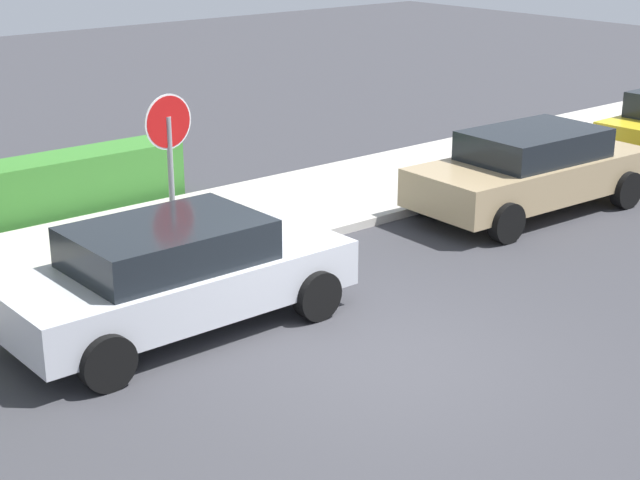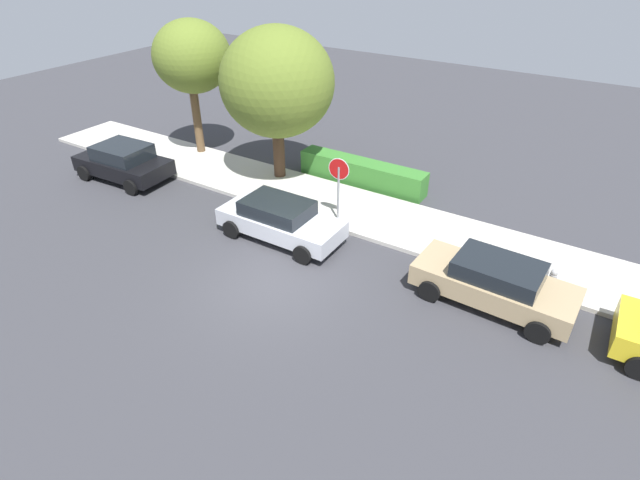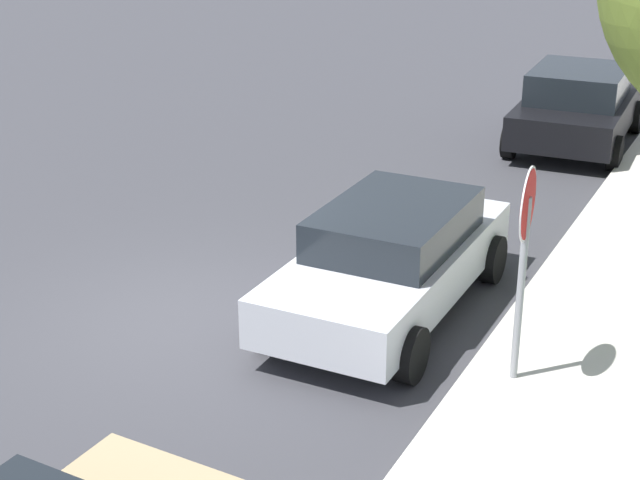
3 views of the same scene
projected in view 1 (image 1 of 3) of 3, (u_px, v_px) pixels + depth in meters
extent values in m
plane|color=#38383D|center=(381.00, 359.00, 11.22)|extent=(60.00, 60.00, 0.00)
cube|color=beige|center=(150.00, 240.00, 14.97)|extent=(32.00, 3.12, 0.14)
cylinder|color=gray|center=(172.00, 193.00, 13.76)|extent=(0.08, 0.08, 2.18)
cylinder|color=white|center=(168.00, 122.00, 13.43)|extent=(0.77, 0.08, 0.77)
cylinder|color=red|center=(168.00, 122.00, 13.43)|extent=(0.72, 0.09, 0.72)
cube|color=silver|center=(179.00, 283.00, 11.86)|extent=(4.30, 1.75, 0.58)
cube|color=black|center=(167.00, 243.00, 11.61)|extent=(2.27, 1.54, 0.49)
cylinder|color=black|center=(107.00, 362.00, 10.44)|extent=(0.64, 0.22, 0.64)
cylinder|color=black|center=(37.00, 313.00, 11.70)|extent=(0.64, 0.22, 0.64)
cylinder|color=black|center=(317.00, 295.00, 12.21)|extent=(0.64, 0.22, 0.64)
cylinder|color=black|center=(237.00, 258.00, 13.46)|extent=(0.64, 0.22, 0.64)
cube|color=tan|center=(530.00, 176.00, 16.36)|extent=(4.44, 1.89, 0.62)
cube|color=black|center=(534.00, 144.00, 16.20)|extent=(2.35, 1.60, 0.48)
cylinder|color=black|center=(548.00, 169.00, 17.95)|extent=(0.65, 0.25, 0.64)
cylinder|color=black|center=(626.00, 190.00, 16.66)|extent=(0.65, 0.25, 0.64)
cylinder|color=black|center=(429.00, 197.00, 16.25)|extent=(0.65, 0.25, 0.64)
cylinder|color=black|center=(506.00, 223.00, 14.96)|extent=(0.65, 0.25, 0.64)
cylinder|color=black|center=(611.00, 149.00, 19.38)|extent=(0.64, 0.23, 0.64)
cylinder|color=#A5A5A8|center=(508.00, 165.00, 18.39)|extent=(0.22, 0.22, 0.55)
sphere|color=#A5A5A8|center=(509.00, 148.00, 18.28)|extent=(0.21, 0.21, 0.21)
cylinder|color=#A5A5A8|center=(514.00, 161.00, 18.46)|extent=(0.08, 0.09, 0.09)
cube|color=#387A2D|center=(26.00, 192.00, 15.86)|extent=(5.46, 0.88, 1.01)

